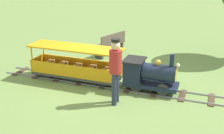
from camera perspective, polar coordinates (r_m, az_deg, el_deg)
name	(u,v)px	position (r m, az deg, el deg)	size (l,w,h in m)	color
ground_plane	(116,86)	(8.00, 0.73, -3.79)	(60.00, 60.00, 0.00)	#75934C
track	(105,84)	(8.09, -1.33, -3.37)	(0.70, 6.40, 0.04)	gray
locomotive	(148,74)	(7.58, 7.22, -1.38)	(0.66, 1.45, 1.05)	#192338
passenger_car	(76,67)	(8.29, -7.16, 0.08)	(0.76, 2.70, 0.97)	#3F3F3F
conductor_person	(116,66)	(6.69, 0.70, 0.11)	(0.30, 0.30, 1.62)	#282D47
park_bench	(111,44)	(10.48, -0.27, 4.55)	(1.36, 0.82, 0.82)	brown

